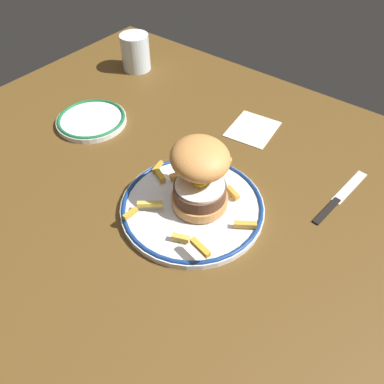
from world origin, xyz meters
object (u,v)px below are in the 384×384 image
object	(u,v)px
burger	(200,174)
dinner_plate	(192,207)
side_plate	(92,120)
water_glass	(136,55)
napkin	(253,129)
knife	(337,200)

from	to	relation	value
burger	dinner_plate	bearing A→B (deg)	-99.38
dinner_plate	side_plate	size ratio (longest dim) A/B	1.64
dinner_plate	water_glass	bearing A→B (deg)	144.05
water_glass	napkin	bearing A→B (deg)	-6.27
water_glass	side_plate	distance (cm)	26.60
dinner_plate	knife	size ratio (longest dim) A/B	1.43
water_glass	knife	bearing A→B (deg)	-12.11
knife	water_glass	bearing A→B (deg)	167.89
burger	knife	world-z (taller)	burger
burger	water_glass	bearing A→B (deg)	145.83
water_glass	napkin	world-z (taller)	water_glass
napkin	knife	bearing A→B (deg)	-21.28
dinner_plate	knife	world-z (taller)	dinner_plate
dinner_plate	side_plate	distance (cm)	35.01
water_glass	napkin	size ratio (longest dim) A/B	0.83
side_plate	water_glass	bearing A→B (deg)	110.60
dinner_plate	water_glass	xyz separation A→B (cm)	(-43.62, 31.64, 3.13)
side_plate	napkin	bearing A→B (deg)	33.86
water_glass	side_plate	xyz separation A→B (cm)	(9.30, -24.73, -3.13)
dinner_plate	burger	world-z (taller)	burger
side_plate	dinner_plate	bearing A→B (deg)	-11.38
burger	water_glass	world-z (taller)	burger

